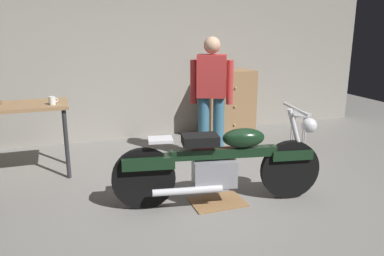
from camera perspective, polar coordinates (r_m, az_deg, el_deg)
ground_plane at (r=4.12m, az=2.91°, el=-11.22°), size 12.00×12.00×0.00m
back_wall at (r=6.38m, az=-6.61°, el=12.50°), size 8.00×0.12×3.10m
workbench at (r=5.07m, az=-25.06°, el=1.85°), size 1.30×0.64×0.90m
motorcycle at (r=4.00m, az=4.27°, el=-5.06°), size 2.17×0.70×1.00m
person_standing at (r=5.18m, az=2.88°, el=5.07°), size 0.52×0.36×1.67m
shop_stool at (r=5.52m, az=15.47°, el=0.63°), size 0.32×0.32×0.64m
wooden_dresser at (r=6.42m, az=5.46°, el=3.55°), size 0.80×0.47×1.10m
drip_tray at (r=4.17m, az=3.79°, el=-10.81°), size 0.56×0.40×0.01m
mug_white_ceramic at (r=4.87m, az=-19.87°, el=3.82°), size 0.11×0.08×0.10m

